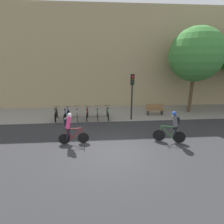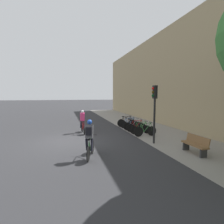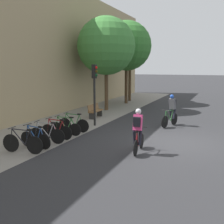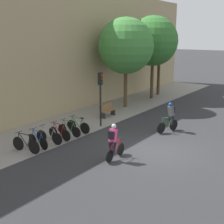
{
  "view_description": "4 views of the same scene",
  "coord_description": "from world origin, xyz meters",
  "px_view_note": "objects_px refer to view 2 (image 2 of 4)",
  "views": [
    {
      "loc": [
        -0.63,
        -7.66,
        4.33
      ],
      "look_at": [
        0.12,
        1.5,
        1.63
      ],
      "focal_mm": 28.0,
      "sensor_mm": 36.0,
      "label": 1
    },
    {
      "loc": [
        11.02,
        -0.19,
        2.85
      ],
      "look_at": [
        -0.86,
        3.05,
        1.67
      ],
      "focal_mm": 28.0,
      "sensor_mm": 36.0,
      "label": 2
    },
    {
      "loc": [
        -12.16,
        -1.97,
        3.32
      ],
      "look_at": [
        -0.78,
        2.74,
        1.31
      ],
      "focal_mm": 45.0,
      "sensor_mm": 36.0,
      "label": 3
    },
    {
      "loc": [
        -13.25,
        -6.62,
        5.71
      ],
      "look_at": [
        0.42,
        2.99,
        1.5
      ],
      "focal_mm": 50.0,
      "sensor_mm": 36.0,
      "label": 4
    }
  ],
  "objects_px": {
    "cyclist_grey": "(90,138)",
    "parked_bike_2": "(133,125)",
    "parked_bike_0": "(126,122)",
    "traffic_light_pole": "(154,103)",
    "bench": "(195,144)",
    "parked_bike_4": "(141,129)",
    "cyclist_pink": "(83,121)",
    "parked_bike_1": "(129,124)",
    "parked_bike_3": "(136,127)",
    "parked_bike_5": "(145,130)"
  },
  "relations": [
    {
      "from": "parked_bike_0",
      "to": "bench",
      "type": "height_order",
      "value": "parked_bike_0"
    },
    {
      "from": "parked_bike_3",
      "to": "traffic_light_pole",
      "type": "relative_size",
      "value": 0.48
    },
    {
      "from": "parked_bike_5",
      "to": "bench",
      "type": "height_order",
      "value": "parked_bike_5"
    },
    {
      "from": "cyclist_pink",
      "to": "parked_bike_0",
      "type": "distance_m",
      "value": 4.46
    },
    {
      "from": "parked_bike_3",
      "to": "parked_bike_5",
      "type": "xyz_separation_m",
      "value": [
        1.56,
        0.0,
        0.01
      ]
    },
    {
      "from": "cyclist_pink",
      "to": "parked_bike_1",
      "type": "bearing_deg",
      "value": 102.2
    },
    {
      "from": "parked_bike_2",
      "to": "traffic_light_pole",
      "type": "bearing_deg",
      "value": -4.55
    },
    {
      "from": "cyclist_grey",
      "to": "parked_bike_5",
      "type": "xyz_separation_m",
      "value": [
        -3.31,
        4.35,
        -0.54
      ]
    },
    {
      "from": "cyclist_grey",
      "to": "parked_bike_5",
      "type": "height_order",
      "value": "cyclist_grey"
    },
    {
      "from": "parked_bike_0",
      "to": "parked_bike_2",
      "type": "bearing_deg",
      "value": -0.03
    },
    {
      "from": "parked_bike_1",
      "to": "bench",
      "type": "xyz_separation_m",
      "value": [
        7.1,
        0.72,
        0.07
      ]
    },
    {
      "from": "parked_bike_2",
      "to": "bench",
      "type": "height_order",
      "value": "parked_bike_2"
    },
    {
      "from": "parked_bike_3",
      "to": "parked_bike_5",
      "type": "height_order",
      "value": "parked_bike_5"
    },
    {
      "from": "parked_bike_1",
      "to": "parked_bike_2",
      "type": "height_order",
      "value": "parked_bike_2"
    },
    {
      "from": "cyclist_grey",
      "to": "parked_bike_3",
      "type": "height_order",
      "value": "cyclist_grey"
    },
    {
      "from": "parked_bike_3",
      "to": "traffic_light_pole",
      "type": "xyz_separation_m",
      "value": [
        3.35,
        -0.33,
        1.98
      ]
    },
    {
      "from": "parked_bike_0",
      "to": "parked_bike_1",
      "type": "distance_m",
      "value": 0.78
    },
    {
      "from": "parked_bike_4",
      "to": "traffic_light_pole",
      "type": "xyz_separation_m",
      "value": [
        2.57,
        -0.33,
        1.99
      ]
    },
    {
      "from": "parked_bike_0",
      "to": "traffic_light_pole",
      "type": "height_order",
      "value": "traffic_light_pole"
    },
    {
      "from": "parked_bike_5",
      "to": "bench",
      "type": "xyz_separation_m",
      "value": [
        3.98,
        0.72,
        0.06
      ]
    },
    {
      "from": "cyclist_grey",
      "to": "parked_bike_1",
      "type": "distance_m",
      "value": 7.78
    },
    {
      "from": "parked_bike_3",
      "to": "parked_bike_1",
      "type": "bearing_deg",
      "value": 179.99
    },
    {
      "from": "cyclist_pink",
      "to": "parked_bike_5",
      "type": "bearing_deg",
      "value": 61.53
    },
    {
      "from": "parked_bike_2",
      "to": "bench",
      "type": "distance_m",
      "value": 6.36
    },
    {
      "from": "cyclist_pink",
      "to": "parked_bike_1",
      "type": "distance_m",
      "value": 4.24
    },
    {
      "from": "cyclist_pink",
      "to": "parked_bike_3",
      "type": "bearing_deg",
      "value": 80.74
    },
    {
      "from": "cyclist_pink",
      "to": "parked_bike_3",
      "type": "relative_size",
      "value": 1.06
    },
    {
      "from": "parked_bike_2",
      "to": "parked_bike_4",
      "type": "xyz_separation_m",
      "value": [
        1.56,
        -0.0,
        -0.01
      ]
    },
    {
      "from": "cyclist_pink",
      "to": "bench",
      "type": "bearing_deg",
      "value": 37.89
    },
    {
      "from": "parked_bike_5",
      "to": "cyclist_grey",
      "type": "bearing_deg",
      "value": -52.67
    },
    {
      "from": "bench",
      "to": "cyclist_pink",
      "type": "bearing_deg",
      "value": -142.11
    },
    {
      "from": "traffic_light_pole",
      "to": "bench",
      "type": "distance_m",
      "value": 3.09
    },
    {
      "from": "parked_bike_5",
      "to": "parked_bike_4",
      "type": "bearing_deg",
      "value": -179.9
    },
    {
      "from": "parked_bike_2",
      "to": "parked_bike_4",
      "type": "bearing_deg",
      "value": -0.03
    },
    {
      "from": "traffic_light_pole",
      "to": "bench",
      "type": "height_order",
      "value": "traffic_light_pole"
    },
    {
      "from": "parked_bike_0",
      "to": "bench",
      "type": "bearing_deg",
      "value": 5.26
    },
    {
      "from": "cyclist_pink",
      "to": "parked_bike_2",
      "type": "bearing_deg",
      "value": 91.49
    },
    {
      "from": "parked_bike_1",
      "to": "parked_bike_2",
      "type": "distance_m",
      "value": 0.78
    },
    {
      "from": "cyclist_pink",
      "to": "parked_bike_5",
      "type": "height_order",
      "value": "cyclist_pink"
    },
    {
      "from": "cyclist_pink",
      "to": "bench",
      "type": "relative_size",
      "value": 1.18
    },
    {
      "from": "parked_bike_3",
      "to": "parked_bike_5",
      "type": "relative_size",
      "value": 0.97
    },
    {
      "from": "cyclist_grey",
      "to": "bench",
      "type": "xyz_separation_m",
      "value": [
        0.67,
        5.07,
        -0.48
      ]
    },
    {
      "from": "parked_bike_5",
      "to": "traffic_light_pole",
      "type": "xyz_separation_m",
      "value": [
        1.79,
        -0.33,
        1.97
      ]
    },
    {
      "from": "parked_bike_2",
      "to": "parked_bike_3",
      "type": "xyz_separation_m",
      "value": [
        0.78,
        0.0,
        -0.0
      ]
    },
    {
      "from": "cyclist_grey",
      "to": "parked_bike_2",
      "type": "relative_size",
      "value": 1.05
    },
    {
      "from": "parked_bike_0",
      "to": "bench",
      "type": "relative_size",
      "value": 1.19
    },
    {
      "from": "cyclist_grey",
      "to": "parked_bike_5",
      "type": "relative_size",
      "value": 1.04
    },
    {
      "from": "cyclist_grey",
      "to": "parked_bike_0",
      "type": "xyz_separation_m",
      "value": [
        -7.21,
        4.35,
        -0.53
      ]
    },
    {
      "from": "parked_bike_1",
      "to": "parked_bike_4",
      "type": "height_order",
      "value": "parked_bike_1"
    },
    {
      "from": "parked_bike_4",
      "to": "parked_bike_3",
      "type": "bearing_deg",
      "value": 179.92
    }
  ]
}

